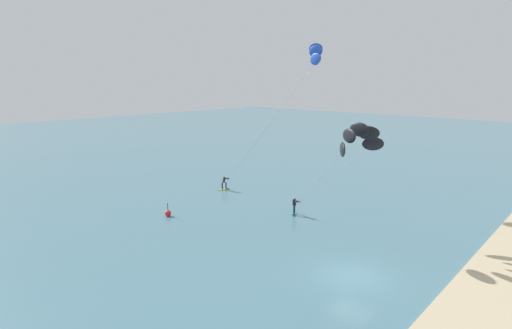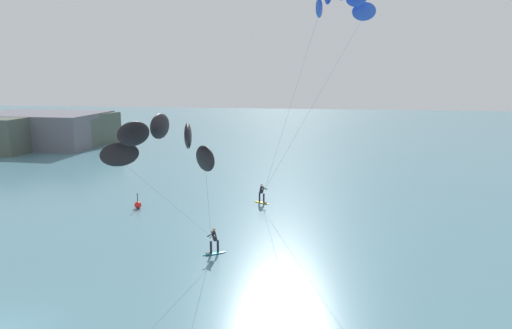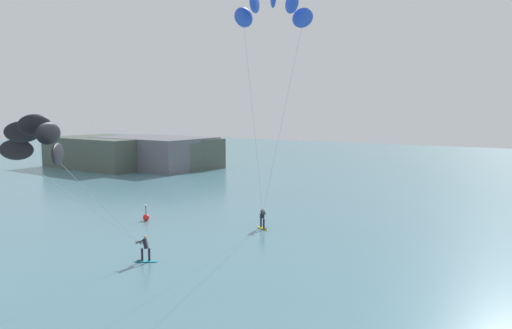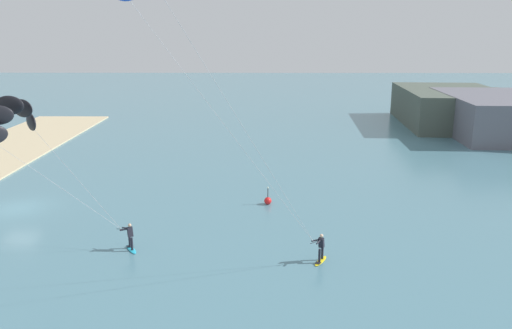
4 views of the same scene
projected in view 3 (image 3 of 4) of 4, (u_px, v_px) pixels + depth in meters
kitesurfer_nearshore at (41, 144)px, 25.33m from camera, size 5.51×8.21×9.17m
kitesurfer_mid_water at (272, 23)px, 28.69m from camera, size 8.63×10.34×16.14m
marker_buoy at (146, 217)px, 42.53m from camera, size 0.56×0.56×1.38m
distant_headland at (144, 152)px, 82.03m from camera, size 26.89×18.80×4.87m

